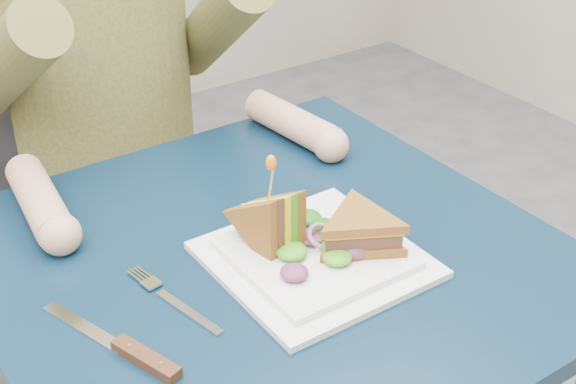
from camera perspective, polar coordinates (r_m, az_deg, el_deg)
table at (r=1.15m, az=-1.28°, el=-7.58°), size 0.75×0.75×0.73m
chair at (r=1.71m, az=-13.40°, el=1.09°), size 0.42×0.40×0.93m
diner at (r=1.46m, az=-13.46°, el=12.04°), size 0.54×0.59×0.74m
plate at (r=1.08m, az=1.94°, el=-4.66°), size 0.26×0.26×0.02m
sandwich_flat at (r=1.07m, az=5.14°, el=-2.75°), size 0.18×0.18×0.05m
sandwich_upright at (r=1.07m, az=-1.16°, el=-2.23°), size 0.08×0.13×0.13m
fork at (r=1.03m, az=-8.02°, el=-7.73°), size 0.05×0.18×0.01m
knife at (r=0.96m, az=-10.92°, el=-11.15°), size 0.09×0.22×0.02m
toothpick at (r=1.03m, az=-1.20°, el=0.73°), size 0.01×0.01×0.06m
toothpick_frill at (r=1.02m, az=-1.21°, el=2.09°), size 0.01×0.01×0.02m
lettuce_spill at (r=1.08m, az=1.86°, el=-3.40°), size 0.15×0.13×0.02m
onion_ring at (r=1.08m, az=2.45°, el=-3.14°), size 0.04×0.04×0.02m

